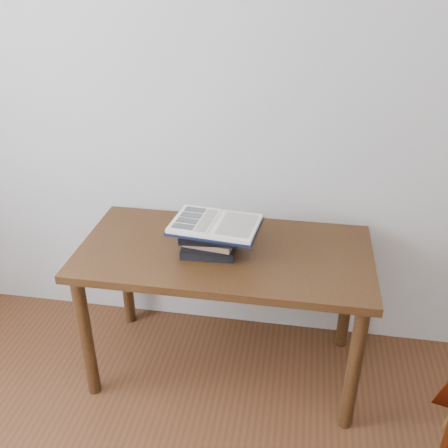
# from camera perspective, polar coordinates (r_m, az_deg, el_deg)

# --- Properties ---
(desk) EXTENTS (1.30, 0.65, 0.70)m
(desk) POSITION_cam_1_polar(r_m,az_deg,el_deg) (2.28, 0.08, -5.04)
(desk) COLOR #402C10
(desk) RESTS_ON ground
(book_stack) EXTENTS (0.26, 0.20, 0.13)m
(book_stack) POSITION_cam_1_polar(r_m,az_deg,el_deg) (2.18, -1.63, -1.68)
(book_stack) COLOR black
(book_stack) RESTS_ON desk
(open_book) EXTENTS (0.40, 0.30, 0.03)m
(open_book) POSITION_cam_1_polar(r_m,az_deg,el_deg) (2.13, -0.98, -0.06)
(open_book) COLOR black
(open_book) RESTS_ON book_stack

